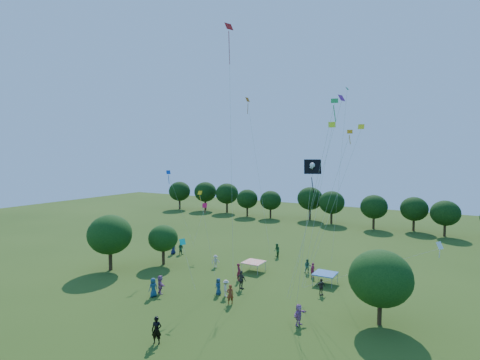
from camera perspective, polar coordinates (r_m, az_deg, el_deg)
name	(u,v)px	position (r m, az deg, el deg)	size (l,w,h in m)	color
near_tree_west	(110,235)	(45.71, -19.22, -7.85)	(5.00, 5.00, 6.40)	#422B19
near_tree_north	(163,238)	(46.49, -11.63, -8.69)	(3.54, 3.54, 4.82)	#422B19
near_tree_east	(380,278)	(31.92, 20.62, -13.82)	(4.86, 4.86, 5.92)	#422B19
treeline	(343,203)	(73.51, 15.36, -3.39)	(88.01, 8.77, 6.77)	#422B19
tent_red_stripe	(254,262)	(43.63, 2.11, -12.41)	(2.20, 2.20, 1.10)	#F43F1C
tent_blue	(325,274)	(40.65, 12.84, -13.74)	(2.20, 2.20, 1.10)	#1854A0
man_in_black	(157,330)	(28.91, -12.59, -21.45)	(0.73, 0.47, 1.95)	black
crowd_person_0	(218,286)	(37.02, -3.32, -15.87)	(0.76, 0.41, 1.55)	navy
crowd_person_1	(239,272)	(40.63, -0.18, -13.83)	(0.68, 0.44, 1.83)	maroon
crowd_person_2	(308,266)	(43.59, 10.26, -12.81)	(0.79, 0.43, 1.60)	#275C3D
crowd_person_3	(226,288)	(36.47, -2.15, -16.15)	(1.04, 0.47, 1.59)	beige
crowd_person_4	(241,280)	(38.19, 0.21, -14.99)	(1.09, 0.50, 1.86)	#3D3931
crowd_person_5	(299,315)	(31.30, 8.95, -19.61)	(1.57, 0.56, 1.68)	#AE65A4
crowd_person_6	(153,287)	(37.26, -13.08, -15.66)	(0.88, 0.47, 1.77)	navy
crowd_person_7	(230,294)	(34.80, -1.51, -17.01)	(0.65, 0.42, 1.75)	maroon
crowd_person_8	(277,250)	(49.42, 5.64, -10.63)	(0.88, 0.48, 1.79)	#285D2C
crowd_person_9	(216,261)	(45.22, -3.75, -12.22)	(0.96, 0.43, 1.46)	beige
crowd_person_10	(321,287)	(37.61, 12.25, -15.62)	(0.92, 0.42, 1.57)	#362D2B
crowd_person_11	(160,284)	(37.87, -12.06, -15.31)	(1.66, 0.59, 1.78)	#AA6396
crowd_person_12	(173,247)	(51.47, -10.17, -10.09)	(0.88, 0.47, 1.78)	navy
crowd_person_13	(313,270)	(42.40, 11.02, -13.32)	(0.59, 0.38, 1.57)	maroon
crowd_person_14	(181,248)	(51.24, -9.00, -10.21)	(0.81, 0.44, 1.64)	#245433
pirate_kite	(312,168)	(28.18, 10.94, 1.74)	(2.29, 1.65, 11.65)	black
red_high_kite	(230,71)	(37.29, -1.59, 16.23)	(1.02, 0.89, 24.53)	red
small_kite_0	(252,132)	(45.74, 1.85, 7.39)	(3.15, 0.65, 18.91)	#DA5E0C
small_kite_1	(203,210)	(36.92, -5.68, -4.56)	(1.14, 1.26, 8.46)	yellow
small_kite_2	(326,155)	(34.64, 13.03, 3.73)	(2.26, 2.38, 14.95)	#E1FF16
small_kite_3	(323,156)	(27.65, 12.47, 3.59)	(4.51, 2.81, 15.88)	green
small_kite_4	(173,187)	(46.53, -10.15, -1.10)	(1.20, 3.99, 10.07)	blue
small_kite_5	(329,143)	(31.04, 13.47, 5.49)	(4.07, 2.07, 16.75)	#87167A
small_kite_6	(414,254)	(33.15, 25.04, -10.23)	(10.95, 1.09, 5.30)	white
small_kite_7	(184,246)	(34.17, -8.58, -9.98)	(1.37, 0.61, 4.49)	#0ED3B3
small_kite_8	(204,209)	(50.41, -5.54, -4.40)	(1.45, 1.45, 5.46)	#F70E41
small_kite_9	(337,174)	(32.62, 14.60, 0.95)	(4.33, 0.42, 14.05)	orange
small_kite_10	(347,166)	(34.20, 16.04, 2.12)	(4.51, 2.62, 14.66)	yellow
small_kite_11	(342,150)	(42.14, 15.23, 4.46)	(1.44, 0.61, 19.19)	#178244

